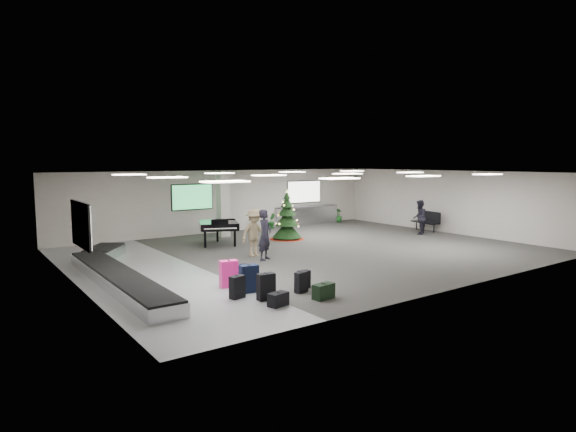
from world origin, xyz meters
TOP-DOWN VIEW (x-y plane):
  - ground at (0.00, 0.00)m, footprint 18.00×18.00m
  - room_envelope at (-0.38, 0.67)m, footprint 18.02×14.02m
  - baggage_carousel at (-7.84, -0.08)m, footprint 2.28×9.71m
  - service_counter at (5.00, 6.65)m, footprint 4.05×0.65m
  - suitcase_0 at (-5.23, -4.76)m, footprint 0.49×0.31m
  - suitcase_1 at (-4.02, -4.70)m, footprint 0.41×0.27m
  - pink_suitcase at (-5.40, -3.02)m, footprint 0.55×0.37m
  - suitcase_3 at (-4.92, -2.91)m, footprint 0.45×0.36m
  - navy_suitcase at (-5.21, -3.84)m, footprint 0.55×0.38m
  - suitcase_5 at (-5.78, -4.18)m, footprint 0.46×0.32m
  - green_duffel at (-3.90, -5.55)m, footprint 0.64×0.38m
  - suitcase_7 at (-3.68, -4.39)m, footprint 0.37×0.20m
  - black_duffel at (-5.27, -5.39)m, footprint 0.59×0.41m
  - christmas_tree at (1.05, 3.12)m, footprint 1.66×1.66m
  - grand_piano at (-2.27, 3.65)m, footprint 2.27×2.54m
  - bench at (8.61, 1.01)m, footprint 0.82×1.72m
  - traveler_a at (-2.40, -0.33)m, footprint 0.82×0.74m
  - traveler_b at (-2.37, 0.48)m, footprint 1.25×0.80m
  - traveler_bench at (7.35, 0.47)m, footprint 1.06×0.99m
  - potted_plant_left at (2.41, 6.50)m, footprint 0.59×0.60m
  - potted_plant_right at (7.25, 6.48)m, footprint 0.59×0.59m

SIDE VIEW (x-z plane):
  - ground at x=0.00m, z-range 0.00..0.00m
  - black_duffel at x=-5.27m, z-range -0.01..0.36m
  - green_duffel at x=-3.90m, z-range -0.01..0.42m
  - baggage_carousel at x=-7.84m, z-range 0.00..0.43m
  - suitcase_7 at x=-3.68m, z-range -0.01..0.53m
  - suitcase_1 at x=-4.02m, z-range -0.01..0.59m
  - suitcase_3 at x=-4.92m, z-range -0.01..0.60m
  - suitcase_5 at x=-5.78m, z-range -0.01..0.63m
  - suitcase_0 at x=-5.23m, z-range -0.01..0.73m
  - navy_suitcase at x=-5.21m, z-range -0.01..0.80m
  - pink_suitcase at x=-5.40m, z-range -0.01..0.81m
  - potted_plant_right at x=7.25m, z-range 0.00..0.85m
  - potted_plant_left at x=2.41m, z-range 0.00..0.85m
  - service_counter at x=5.00m, z-range 0.01..1.09m
  - bench at x=8.61m, z-range 0.07..1.12m
  - christmas_tree at x=1.05m, z-range -0.37..1.99m
  - grand_piano at x=-2.27m, z-range 0.25..1.45m
  - traveler_bench at x=7.35m, z-range 0.00..1.73m
  - traveler_b at x=-2.37m, z-range 0.00..1.84m
  - traveler_a at x=-2.40m, z-range 0.00..1.89m
  - room_envelope at x=-0.38m, z-range 0.73..3.94m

